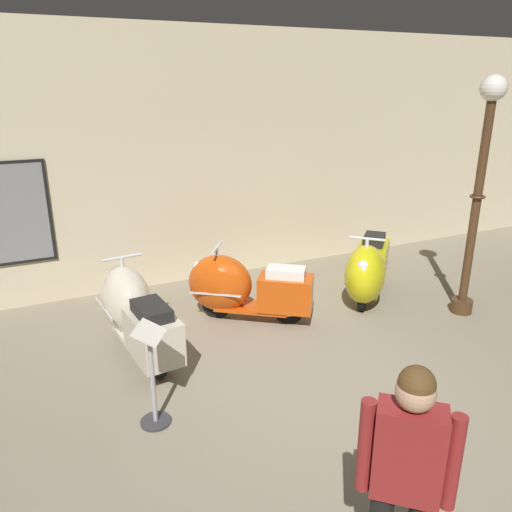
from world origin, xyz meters
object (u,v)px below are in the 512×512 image
(visitor_0, at_px, (406,474))
(info_stanchion, at_px, (153,385))
(scooter_1, at_px, (240,287))
(lamppost, at_px, (480,182))
(scooter_0, at_px, (134,311))
(scooter_2, at_px, (367,270))

(visitor_0, height_order, info_stanchion, visitor_0)
(scooter_1, xyz_separation_m, info_stanchion, (-1.54, -1.62, -0.05))
(lamppost, distance_m, info_stanchion, 4.57)
(scooter_1, height_order, info_stanchion, scooter_1)
(scooter_0, distance_m, scooter_2, 3.24)
(lamppost, bearing_deg, scooter_1, 158.99)
(scooter_2, xyz_separation_m, visitor_0, (-2.50, -3.62, 0.45))
(scooter_2, relative_size, lamppost, 0.51)
(scooter_2, xyz_separation_m, info_stanchion, (-3.38, -1.40, -0.06))
(scooter_0, relative_size, visitor_0, 1.10)
(scooter_0, height_order, info_stanchion, scooter_0)
(scooter_0, bearing_deg, scooter_1, -88.34)
(scooter_1, relative_size, lamppost, 0.52)
(lamppost, bearing_deg, info_stanchion, -172.71)
(scooter_1, distance_m, scooter_2, 1.85)
(scooter_0, distance_m, lamppost, 4.47)
(lamppost, height_order, visitor_0, lamppost)
(scooter_2, bearing_deg, scooter_1, -52.62)
(scooter_1, relative_size, visitor_0, 0.99)
(scooter_0, relative_size, scooter_2, 1.14)
(scooter_0, height_order, scooter_1, scooter_0)
(scooter_1, bearing_deg, info_stanchion, 82.60)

